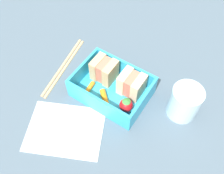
# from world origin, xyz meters

# --- Properties ---
(ground_plane) EXTENTS (1.20, 1.20, 0.02)m
(ground_plane) POSITION_xyz_m (0.00, 0.00, -0.01)
(ground_plane) COLOR #4A5B69
(bento_tray) EXTENTS (0.16, 0.12, 0.01)m
(bento_tray) POSITION_xyz_m (0.00, 0.00, 0.01)
(bento_tray) COLOR #2FA6D0
(bento_tray) RESTS_ON ground_plane
(bento_rim) EXTENTS (0.16, 0.12, 0.04)m
(bento_rim) POSITION_xyz_m (0.00, 0.00, 0.03)
(bento_rim) COLOR #2FA6D0
(bento_rim) RESTS_ON bento_tray
(sandwich_left) EXTENTS (0.05, 0.05, 0.05)m
(sandwich_left) POSITION_xyz_m (-0.04, 0.02, 0.04)
(sandwich_left) COLOR tan
(sandwich_left) RESTS_ON bento_tray
(sandwich_center_left) EXTENTS (0.05, 0.05, 0.05)m
(sandwich_center_left) POSITION_xyz_m (0.04, 0.02, 0.04)
(sandwich_center_left) COLOR beige
(sandwich_center_left) RESTS_ON bento_tray
(carrot_stick_far_left) EXTENTS (0.01, 0.04, 0.01)m
(carrot_stick_far_left) POSITION_xyz_m (-0.05, -0.03, 0.02)
(carrot_stick_far_left) COLOR orange
(carrot_stick_far_left) RESTS_ON bento_tray
(carrot_stick_left) EXTENTS (0.04, 0.04, 0.01)m
(carrot_stick_left) POSITION_xyz_m (-0.00, -0.03, 0.02)
(carrot_stick_left) COLOR orange
(carrot_stick_left) RESTS_ON bento_tray
(strawberry_far_left) EXTENTS (0.03, 0.03, 0.04)m
(strawberry_far_left) POSITION_xyz_m (0.05, -0.02, 0.03)
(strawberry_far_left) COLOR red
(strawberry_far_left) RESTS_ON bento_tray
(chopstick_pair) EXTENTS (0.05, 0.20, 0.01)m
(chopstick_pair) POSITION_xyz_m (-0.15, -0.00, 0.00)
(chopstick_pair) COLOR tan
(chopstick_pair) RESTS_ON ground_plane
(drinking_glass) EXTENTS (0.07, 0.07, 0.08)m
(drinking_glass) POSITION_xyz_m (0.15, 0.04, 0.04)
(drinking_glass) COLOR silver
(drinking_glass) RESTS_ON ground_plane
(folded_napkin) EXTENTS (0.20, 0.18, 0.00)m
(folded_napkin) POSITION_xyz_m (-0.03, -0.13, 0.00)
(folded_napkin) COLOR white
(folded_napkin) RESTS_ON ground_plane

